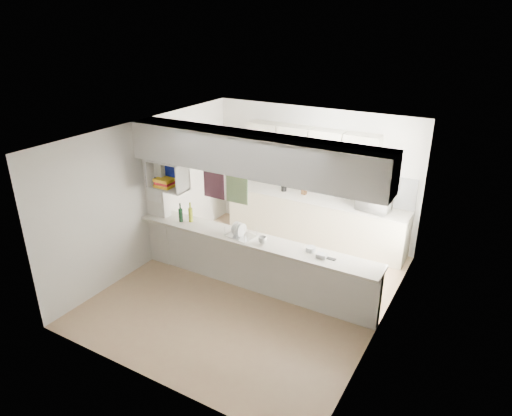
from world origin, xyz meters
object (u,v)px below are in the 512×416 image
Objects in this scene: dish_rack at (241,231)px; wine_bottles at (186,215)px; bowl at (378,193)px; microwave at (374,202)px.

dish_rack is 1.38× the size of wine_bottles.
bowl is 2.62m from dish_rack.
bowl is 0.77× the size of wine_bottles.
dish_rack is 1.11m from wine_bottles.
bowl is 3.39m from wine_bottles.
dish_rack is at bearing -127.34° from bowl.
bowl is at bearing 171.76° from microwave.
wine_bottles is at bearing 46.31° from microwave.
dish_rack is at bearing 61.95° from microwave.
microwave reaches higher than dish_rack.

